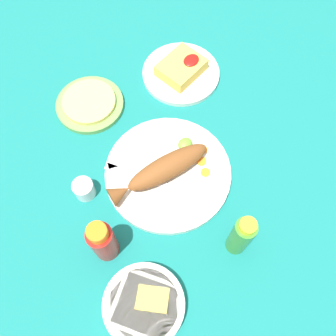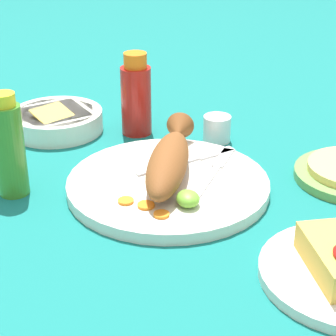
{
  "view_description": "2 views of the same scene",
  "coord_description": "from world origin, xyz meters",
  "px_view_note": "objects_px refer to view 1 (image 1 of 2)",
  "views": [
    {
      "loc": [
        -0.29,
        -0.26,
        0.85
      ],
      "look_at": [
        0.0,
        0.0,
        0.04
      ],
      "focal_mm": 40.0,
      "sensor_mm": 36.0,
      "label": 1
    },
    {
      "loc": [
        0.81,
        -0.13,
        0.45
      ],
      "look_at": [
        0.0,
        0.0,
        0.04
      ],
      "focal_mm": 65.0,
      "sensor_mm": 36.0,
      "label": 2
    }
  ],
  "objects_px": {
    "main_plate": "(168,173)",
    "side_plate_fries": "(181,74)",
    "guacamole_bowl": "(144,305)",
    "fork_far": "(139,157)",
    "hot_sauce_bottle_red": "(103,241)",
    "salt_cup": "(84,190)",
    "tortilla_plate": "(90,105)",
    "hot_sauce_bottle_green": "(241,236)",
    "fork_near": "(136,175)",
    "fried_fish": "(162,170)"
  },
  "relations": [
    {
      "from": "main_plate",
      "to": "side_plate_fries",
      "type": "xyz_separation_m",
      "value": [
        0.26,
        0.18,
        -0.0
      ]
    },
    {
      "from": "guacamole_bowl",
      "to": "main_plate",
      "type": "bearing_deg",
      "value": 32.53
    },
    {
      "from": "fork_far",
      "to": "hot_sauce_bottle_red",
      "type": "distance_m",
      "value": 0.24
    },
    {
      "from": "hot_sauce_bottle_red",
      "to": "salt_cup",
      "type": "xyz_separation_m",
      "value": [
        0.06,
        0.14,
        -0.05
      ]
    },
    {
      "from": "tortilla_plate",
      "to": "fork_far",
      "type": "bearing_deg",
      "value": -98.37
    },
    {
      "from": "hot_sauce_bottle_red",
      "to": "hot_sauce_bottle_green",
      "type": "height_order",
      "value": "hot_sauce_bottle_green"
    },
    {
      "from": "fork_far",
      "to": "fork_near",
      "type": "bearing_deg",
      "value": 63.69
    },
    {
      "from": "fork_near",
      "to": "hot_sauce_bottle_red",
      "type": "relative_size",
      "value": 1.15
    },
    {
      "from": "hot_sauce_bottle_green",
      "to": "guacamole_bowl",
      "type": "height_order",
      "value": "hot_sauce_bottle_green"
    },
    {
      "from": "salt_cup",
      "to": "tortilla_plate",
      "type": "height_order",
      "value": "salt_cup"
    },
    {
      "from": "side_plate_fries",
      "to": "hot_sauce_bottle_red",
      "type": "bearing_deg",
      "value": -157.58
    },
    {
      "from": "fried_fish",
      "to": "hot_sauce_bottle_red",
      "type": "relative_size",
      "value": 1.74
    },
    {
      "from": "fork_near",
      "to": "hot_sauce_bottle_green",
      "type": "height_order",
      "value": "hot_sauce_bottle_green"
    },
    {
      "from": "main_plate",
      "to": "fried_fish",
      "type": "distance_m",
      "value": 0.04
    },
    {
      "from": "fork_far",
      "to": "hot_sauce_bottle_green",
      "type": "distance_m",
      "value": 0.32
    },
    {
      "from": "fork_far",
      "to": "guacamole_bowl",
      "type": "xyz_separation_m",
      "value": [
        -0.24,
        -0.25,
        0.0
      ]
    },
    {
      "from": "main_plate",
      "to": "side_plate_fries",
      "type": "relative_size",
      "value": 1.43
    },
    {
      "from": "side_plate_fries",
      "to": "guacamole_bowl",
      "type": "height_order",
      "value": "guacamole_bowl"
    },
    {
      "from": "fork_far",
      "to": "tortilla_plate",
      "type": "height_order",
      "value": "fork_far"
    },
    {
      "from": "main_plate",
      "to": "fork_far",
      "type": "relative_size",
      "value": 1.86
    },
    {
      "from": "main_plate",
      "to": "guacamole_bowl",
      "type": "distance_m",
      "value": 0.31
    },
    {
      "from": "fried_fish",
      "to": "fork_far",
      "type": "relative_size",
      "value": 1.59
    },
    {
      "from": "fried_fish",
      "to": "guacamole_bowl",
      "type": "distance_m",
      "value": 0.3
    },
    {
      "from": "fork_near",
      "to": "guacamole_bowl",
      "type": "bearing_deg",
      "value": 114.8
    },
    {
      "from": "fried_fish",
      "to": "guacamole_bowl",
      "type": "bearing_deg",
      "value": -127.64
    },
    {
      "from": "fork_near",
      "to": "fork_far",
      "type": "height_order",
      "value": "same"
    },
    {
      "from": "fried_fish",
      "to": "fork_far",
      "type": "xyz_separation_m",
      "value": [
        -0.0,
        0.07,
        -0.02
      ]
    },
    {
      "from": "fried_fish",
      "to": "salt_cup",
      "type": "distance_m",
      "value": 0.19
    },
    {
      "from": "hot_sauce_bottle_green",
      "to": "salt_cup",
      "type": "bearing_deg",
      "value": 111.94
    },
    {
      "from": "hot_sauce_bottle_green",
      "to": "salt_cup",
      "type": "relative_size",
      "value": 3.23
    },
    {
      "from": "main_plate",
      "to": "tortilla_plate",
      "type": "distance_m",
      "value": 0.3
    },
    {
      "from": "main_plate",
      "to": "fork_near",
      "type": "height_order",
      "value": "fork_near"
    },
    {
      "from": "hot_sauce_bottle_green",
      "to": "tortilla_plate",
      "type": "xyz_separation_m",
      "value": [
        0.04,
        0.53,
        -0.07
      ]
    },
    {
      "from": "hot_sauce_bottle_red",
      "to": "side_plate_fries",
      "type": "relative_size",
      "value": 0.7
    },
    {
      "from": "main_plate",
      "to": "tortilla_plate",
      "type": "height_order",
      "value": "main_plate"
    },
    {
      "from": "hot_sauce_bottle_red",
      "to": "side_plate_fries",
      "type": "distance_m",
      "value": 0.53
    },
    {
      "from": "main_plate",
      "to": "side_plate_fries",
      "type": "bearing_deg",
      "value": 35.03
    },
    {
      "from": "fork_far",
      "to": "hot_sauce_bottle_green",
      "type": "height_order",
      "value": "hot_sauce_bottle_green"
    },
    {
      "from": "fork_far",
      "to": "salt_cup",
      "type": "xyz_separation_m",
      "value": [
        -0.15,
        0.04,
        0.0
      ]
    },
    {
      "from": "hot_sauce_bottle_red",
      "to": "side_plate_fries",
      "type": "bearing_deg",
      "value": 22.42
    },
    {
      "from": "fork_near",
      "to": "guacamole_bowl",
      "type": "xyz_separation_m",
      "value": [
        -0.2,
        -0.22,
        0.0
      ]
    },
    {
      "from": "hot_sauce_bottle_red",
      "to": "salt_cup",
      "type": "distance_m",
      "value": 0.16
    },
    {
      "from": "fried_fish",
      "to": "side_plate_fries",
      "type": "xyz_separation_m",
      "value": [
        0.27,
        0.17,
        -0.04
      ]
    },
    {
      "from": "fork_far",
      "to": "tortilla_plate",
      "type": "xyz_separation_m",
      "value": [
        0.03,
        0.22,
        -0.01
      ]
    },
    {
      "from": "fried_fish",
      "to": "fork_near",
      "type": "distance_m",
      "value": 0.07
    },
    {
      "from": "hot_sauce_bottle_red",
      "to": "fork_far",
      "type": "bearing_deg",
      "value": 25.47
    },
    {
      "from": "side_plate_fries",
      "to": "tortilla_plate",
      "type": "bearing_deg",
      "value": 154.79
    },
    {
      "from": "main_plate",
      "to": "hot_sauce_bottle_green",
      "type": "xyz_separation_m",
      "value": [
        -0.03,
        -0.23,
        0.07
      ]
    },
    {
      "from": "guacamole_bowl",
      "to": "hot_sauce_bottle_red",
      "type": "bearing_deg",
      "value": 77.35
    },
    {
      "from": "fork_far",
      "to": "hot_sauce_bottle_red",
      "type": "xyz_separation_m",
      "value": [
        -0.21,
        -0.1,
        0.05
      ]
    }
  ]
}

